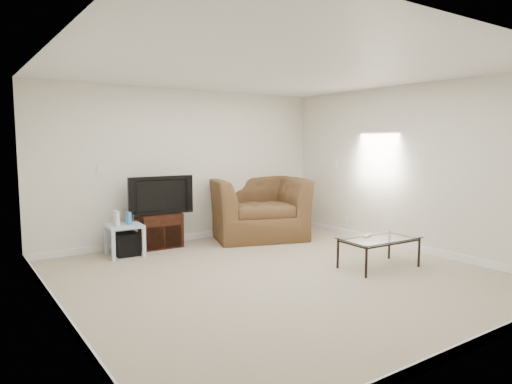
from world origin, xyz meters
TOP-DOWN VIEW (x-y plane):
  - floor at (0.00, 0.00)m, footprint 5.00×5.00m
  - ceiling at (0.00, 0.00)m, footprint 5.00×5.00m
  - wall_back at (0.00, 2.50)m, footprint 5.00×0.02m
  - wall_left at (-2.50, 0.00)m, footprint 0.02×5.00m
  - wall_right at (2.50, 0.00)m, footprint 0.02×5.00m
  - plate_back at (-1.40, 2.49)m, footprint 0.12×0.02m
  - plate_right_switch at (2.49, 1.60)m, footprint 0.02×0.09m
  - plate_right_outlet at (2.49, 1.30)m, footprint 0.02×0.08m
  - tv_stand at (-0.60, 2.28)m, footprint 0.65×0.46m
  - dvd_player at (-0.60, 2.24)m, footprint 0.39×0.27m
  - television at (-0.60, 2.25)m, footprint 0.96×0.22m
  - side_table at (-1.22, 2.05)m, footprint 0.51×0.51m
  - subwoofer at (-1.19, 2.07)m, footprint 0.33×0.33m
  - game_console at (-1.34, 2.04)m, footprint 0.05×0.15m
  - game_case at (-1.16, 2.03)m, footprint 0.05×0.13m
  - recliner at (1.10, 2.05)m, footprint 1.81×1.46m
  - coffee_table at (1.31, -0.46)m, footprint 1.06×0.63m
  - remote at (1.22, -0.34)m, footprint 0.17×0.10m

SIDE VIEW (x-z plane):
  - floor at x=0.00m, z-range 0.00..0.00m
  - subwoofer at x=-1.19m, z-range 0.00..0.32m
  - coffee_table at x=1.31m, z-range 0.00..0.40m
  - side_table at x=-1.22m, z-range 0.00..0.46m
  - tv_stand at x=-0.60m, z-range 0.00..0.54m
  - plate_right_outlet at x=2.49m, z-range 0.24..0.36m
  - remote at x=1.22m, z-range 0.40..0.42m
  - dvd_player at x=-0.60m, z-range 0.42..0.47m
  - game_case at x=-1.16m, z-range 0.46..0.64m
  - game_console at x=-1.34m, z-range 0.46..0.67m
  - recliner at x=1.10m, z-range 0.00..1.37m
  - television at x=-0.60m, z-range 0.54..1.13m
  - wall_back at x=0.00m, z-range 0.00..2.50m
  - wall_left at x=-2.50m, z-range 0.00..2.50m
  - wall_right at x=2.50m, z-range 0.00..2.50m
  - plate_back at x=-1.40m, z-range 1.19..1.31m
  - plate_right_switch at x=2.49m, z-range 1.19..1.31m
  - ceiling at x=0.00m, z-range 2.50..2.50m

